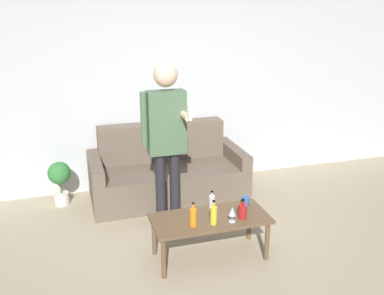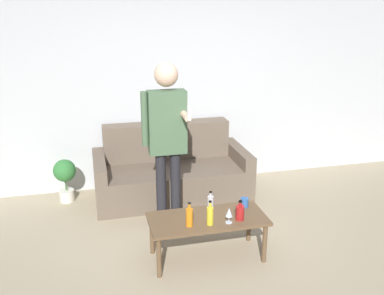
# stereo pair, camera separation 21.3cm
# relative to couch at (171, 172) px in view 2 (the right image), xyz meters

# --- Properties ---
(ground_plane) EXTENTS (16.00, 16.00, 0.00)m
(ground_plane) POSITION_rel_couch_xyz_m (0.14, -1.85, -0.31)
(ground_plane) COLOR tan
(wall_back) EXTENTS (8.00, 0.06, 2.70)m
(wall_back) POSITION_rel_couch_xyz_m (0.14, 0.43, 1.04)
(wall_back) COLOR silver
(wall_back) RESTS_ON ground_plane
(couch) EXTENTS (1.88, 0.89, 0.88)m
(couch) POSITION_rel_couch_xyz_m (0.00, 0.00, 0.00)
(couch) COLOR #6B5B4C
(couch) RESTS_ON ground_plane
(coffee_table) EXTENTS (1.09, 0.50, 0.42)m
(coffee_table) POSITION_rel_couch_xyz_m (0.05, -1.50, 0.07)
(coffee_table) COLOR brown
(coffee_table) RESTS_ON ground_plane
(bottle_orange) EXTENTS (0.06, 0.06, 0.18)m
(bottle_orange) POSITION_rel_couch_xyz_m (0.13, -1.32, 0.19)
(bottle_orange) COLOR silver
(bottle_orange) RESTS_ON coffee_table
(bottle_green) EXTENTS (0.06, 0.06, 0.23)m
(bottle_green) POSITION_rel_couch_xyz_m (0.04, -1.63, 0.21)
(bottle_green) COLOR yellow
(bottle_green) RESTS_ON coffee_table
(bottle_dark) EXTENTS (0.08, 0.08, 0.19)m
(bottle_dark) POSITION_rel_couch_xyz_m (0.33, -1.60, 0.19)
(bottle_dark) COLOR #B21E1E
(bottle_dark) RESTS_ON coffee_table
(bottle_yellow) EXTENTS (0.06, 0.06, 0.23)m
(bottle_yellow) POSITION_rel_couch_xyz_m (-0.15, -1.61, 0.21)
(bottle_yellow) COLOR orange
(bottle_yellow) RESTS_ON coffee_table
(wine_glass_near) EXTENTS (0.06, 0.06, 0.15)m
(wine_glass_near) POSITION_rel_couch_xyz_m (0.21, -1.64, 0.22)
(wine_glass_near) COLOR silver
(wine_glass_near) RESTS_ON coffee_table
(cup_on_table) EXTENTS (0.08, 0.08, 0.09)m
(cup_on_table) POSITION_rel_couch_xyz_m (0.47, -1.36, 0.16)
(cup_on_table) COLOR #3366B2
(cup_on_table) RESTS_ON coffee_table
(person_standing_front) EXTENTS (0.45, 0.44, 1.77)m
(person_standing_front) POSITION_rel_couch_xyz_m (-0.19, -0.84, 0.77)
(person_standing_front) COLOR #232328
(person_standing_front) RESTS_ON ground_plane
(potted_plant) EXTENTS (0.27, 0.27, 0.54)m
(potted_plant) POSITION_rel_couch_xyz_m (-1.28, 0.11, 0.03)
(potted_plant) COLOR silver
(potted_plant) RESTS_ON ground_plane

